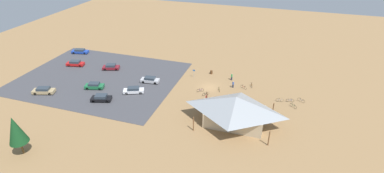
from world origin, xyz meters
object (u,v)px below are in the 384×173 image
Objects in this scene: car_silver_near_entry at (150,80)px; trash_bin at (211,72)px; pine_midwest at (16,130)px; bicycle_orange_by_bin at (252,85)px; car_black_mid_lot at (101,98)px; car_white_aisle_side at (134,90)px; bicycle_green_back_row at (293,106)px; bicycle_white_edge_north at (301,100)px; bicycle_silver_yard_front at (280,100)px; visitor_at_bikes at (206,98)px; car_tan_second_row at (44,91)px; car_blue_by_curb at (80,51)px; car_green_end_stall at (94,86)px; bicycle_purple_trailside at (200,90)px; visitor_near_lot at (232,77)px; bicycle_black_yard_left at (206,94)px; bicycle_red_near_porch at (243,87)px; lot_sign at (194,72)px; bike_pavilion at (235,108)px; bicycle_blue_near_sign at (290,100)px; car_red_far_end at (75,63)px; bicycle_yellow_mid_cluster at (219,89)px; car_maroon_inner_stall at (111,67)px; visitor_crossing_yard at (233,84)px.

trash_bin is at bearing -144.33° from car_silver_near_entry.
pine_midwest is 47.52m from bicycle_orange_by_bin.
car_black_mid_lot is 0.95× the size of car_white_aisle_side.
bicycle_white_edge_north is (-1.51, -2.76, 0.01)m from bicycle_green_back_row.
bicycle_orange_by_bin is (6.60, -4.88, 0.01)m from bicycle_silver_yard_front.
visitor_at_bikes reaches higher than bicycle_orange_by_bin.
car_tan_second_row is at bearing 4.88° from car_black_mid_lot.
car_blue_by_curb is 44.70m from visitor_at_bikes.
car_green_end_stall is at bearing 5.45° from visitor_at_bikes.
car_silver_near_entry is at bearing 3.13° from bicycle_white_edge_north.
trash_bin is at bearing -80.00° from visitor_at_bikes.
bicycle_purple_trailside is at bearing 3.55° from bicycle_silver_yard_front.
bicycle_purple_trailside is at bearing 54.31° from visitor_near_lot.
bicycle_black_yard_left is 22.45m from car_black_mid_lot.
trash_bin is 0.60× the size of bicycle_red_near_porch.
bicycle_white_edge_north is 21.67m from bicycle_purple_trailside.
visitor_at_bikes is (6.60, 8.10, 0.53)m from bicycle_red_near_porch.
pine_midwest is at bearing 35.35° from bicycle_white_edge_north.
visitor_at_bikes is (-5.93, 9.95, -0.50)m from lot_sign.
pine_midwest is 5.58× the size of bicycle_black_yard_left.
bike_pavilion is 1.93× the size of pine_midwest.
car_red_far_end is (54.94, -1.38, 0.40)m from bicycle_blue_near_sign.
bicycle_silver_yard_front is (-39.11, -29.51, -4.36)m from pine_midwest.
bicycle_yellow_mid_cluster is at bearing -0.11° from bicycle_blue_near_sign.
car_tan_second_row is 43.03m from visitor_near_lot.
bicycle_yellow_mid_cluster is 1.07× the size of bicycle_white_edge_north.
car_maroon_inner_stall is at bearing 12.42° from trash_bin.
bicycle_black_yard_left is 11.56m from bicycle_orange_by_bin.
pine_midwest is (18.32, 34.73, 3.34)m from lot_sign.
visitor_near_lot is (-1.65, -6.10, 0.57)m from bicycle_yellow_mid_cluster.
car_blue_by_curb reaches higher than bicycle_red_near_porch.
car_silver_near_entry is at bearing -107.72° from pine_midwest.
car_maroon_inner_stall is at bearing -5.54° from bicycle_green_back_row.
bicycle_yellow_mid_cluster is 19.17m from car_white_aisle_side.
car_tan_second_row reaches higher than bicycle_purple_trailside.
pine_midwest is 51.19m from bicycle_blue_near_sign.
car_tan_second_row is (50.13, 12.58, 0.38)m from bicycle_silver_yard_front.
bike_pavilion is at bearing 155.82° from car_silver_near_entry.
pine_midwest reaches higher than visitor_crossing_yard.
car_tan_second_row is at bearing 16.57° from bicycle_black_yard_left.
bicycle_black_yard_left is 0.28× the size of car_black_mid_lot.
bicycle_silver_yard_front is 15.59m from visitor_at_bikes.
bicycle_purple_trailside is 7.84m from visitor_crossing_yard.
bike_pavilion is 33.23m from car_green_end_stall.
visitor_near_lot reaches higher than bicycle_white_edge_north.
car_black_mid_lot is (38.96, 9.90, 0.37)m from bicycle_green_back_row.
bicycle_red_near_porch is at bearing 172.60° from car_blue_by_curb.
car_silver_near_entry is at bearing 159.30° from car_blue_by_curb.
lot_sign reaches higher than bicycle_black_yard_left.
car_silver_near_entry is 0.93× the size of car_white_aisle_side.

